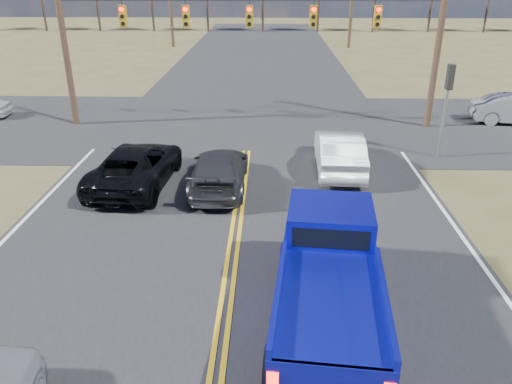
{
  "coord_description": "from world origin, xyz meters",
  "views": [
    {
      "loc": [
        0.99,
        -6.75,
        7.34
      ],
      "look_at": [
        0.63,
        6.28,
        1.5
      ],
      "focal_mm": 35.0,
      "sensor_mm": 36.0,
      "label": 1
    }
  ],
  "objects_px": {
    "black_suv": "(136,166)",
    "white_car_queue": "(339,151)",
    "dgrey_car_queue": "(219,170)",
    "pickup_truck": "(329,279)"
  },
  "relations": [
    {
      "from": "black_suv",
      "to": "dgrey_car_queue",
      "type": "bearing_deg",
      "value": -179.71
    },
    {
      "from": "black_suv",
      "to": "white_car_queue",
      "type": "height_order",
      "value": "white_car_queue"
    },
    {
      "from": "pickup_truck",
      "to": "black_suv",
      "type": "bearing_deg",
      "value": 134.72
    },
    {
      "from": "black_suv",
      "to": "white_car_queue",
      "type": "relative_size",
      "value": 1.11
    },
    {
      "from": "white_car_queue",
      "to": "black_suv",
      "type": "bearing_deg",
      "value": 14.4
    },
    {
      "from": "pickup_truck",
      "to": "dgrey_car_queue",
      "type": "relative_size",
      "value": 1.28
    },
    {
      "from": "pickup_truck",
      "to": "black_suv",
      "type": "height_order",
      "value": "pickup_truck"
    },
    {
      "from": "white_car_queue",
      "to": "dgrey_car_queue",
      "type": "height_order",
      "value": "white_car_queue"
    },
    {
      "from": "pickup_truck",
      "to": "dgrey_car_queue",
      "type": "xyz_separation_m",
      "value": [
        -3.15,
        7.47,
        -0.39
      ]
    },
    {
      "from": "white_car_queue",
      "to": "pickup_truck",
      "type": "bearing_deg",
      "value": 83.27
    }
  ]
}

